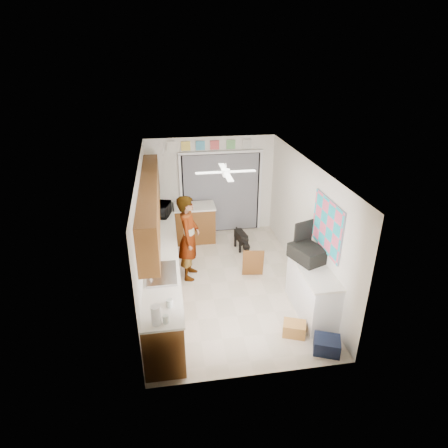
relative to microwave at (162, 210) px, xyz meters
name	(u,v)px	position (x,y,z in m)	size (l,w,h in m)	color
floor	(227,282)	(1.27, -1.52, -1.09)	(5.00, 5.00, 0.00)	beige
ceiling	(227,166)	(1.27, -1.52, 1.41)	(5.00, 5.00, 0.00)	white
wall_back	(211,186)	(1.27, 0.98, 0.16)	(3.20, 3.20, 0.00)	white
wall_front	(258,307)	(1.27, -4.02, 0.16)	(3.20, 3.20, 0.00)	white
wall_left	(144,234)	(-0.33, -1.52, 0.16)	(5.00, 5.00, 0.00)	white
wall_right	(306,223)	(2.87, -1.52, 0.16)	(5.00, 5.00, 0.00)	white
left_base_cabinets	(163,269)	(-0.03, -1.52, -0.64)	(0.60, 4.80, 0.90)	brown
left_countertop	(162,248)	(-0.02, -1.52, -0.17)	(0.62, 4.80, 0.04)	white
upper_cabinets	(150,202)	(-0.17, -1.32, 0.71)	(0.32, 4.00, 0.80)	brown
sink_basin	(162,274)	(-0.02, -2.52, -0.13)	(0.50, 0.76, 0.06)	silver
faucet	(150,270)	(-0.21, -2.52, -0.04)	(0.03, 0.03, 0.22)	silver
peninsula_base	(194,224)	(0.77, 0.48, -0.64)	(1.00, 0.60, 0.90)	brown
peninsula_top	(194,207)	(0.77, 0.48, -0.17)	(1.04, 0.64, 0.04)	white
back_opening_recess	(221,193)	(1.52, 0.95, -0.04)	(2.00, 0.06, 2.10)	black
curtain_panel	(221,194)	(1.52, 0.91, -0.04)	(1.90, 0.03, 2.05)	gray
door_trim_left	(181,196)	(0.50, 0.92, -0.04)	(0.06, 0.04, 2.10)	white
door_trim_right	(260,191)	(2.54, 0.92, -0.04)	(0.06, 0.04, 2.10)	white
door_trim_head	(221,152)	(1.52, 0.92, 1.03)	(2.10, 0.04, 0.06)	white
header_frame_0	(186,146)	(0.67, 0.95, 1.21)	(0.22, 0.02, 0.22)	#ECCF4E
header_frame_1	(200,146)	(1.02, 0.95, 1.21)	(0.22, 0.02, 0.22)	#479EBF
header_frame_2	(215,145)	(1.37, 0.95, 1.21)	(0.22, 0.02, 0.22)	#D24F4F
header_frame_3	(231,144)	(1.77, 0.95, 1.21)	(0.22, 0.02, 0.22)	#65AA61
header_frame_4	(247,144)	(2.17, 0.95, 1.21)	(0.22, 0.02, 0.22)	beige
route66_sign	(171,147)	(0.32, 0.95, 1.21)	(0.22, 0.02, 0.26)	silver
right_counter_base	(312,291)	(2.62, -2.72, -0.64)	(0.50, 1.40, 0.90)	white
right_counter_top	(314,269)	(2.61, -2.72, -0.17)	(0.54, 1.44, 0.04)	white
abstract_painting	(327,226)	(2.85, -2.52, 0.56)	(0.03, 1.15, 0.95)	#EB5677
ceiling_fan	(226,172)	(1.27, -1.32, 1.23)	(1.14, 1.14, 0.24)	white
microwave	(162,210)	(0.00, 0.00, 0.00)	(0.53, 0.36, 0.29)	black
soap_bottle	(152,240)	(-0.19, -1.51, 0.01)	(0.12, 0.12, 0.32)	silver
cup	(170,302)	(0.09, -3.36, -0.10)	(0.11, 0.11, 0.08)	white
jar_a	(169,303)	(0.08, -3.42, -0.09)	(0.09, 0.09, 0.12)	silver
jar_b	(166,319)	(0.02, -3.77, -0.08)	(0.08, 0.08, 0.12)	silver
paper_towel_roll	(156,315)	(-0.10, -3.77, 0.00)	(0.14, 0.14, 0.30)	white
suitcase	(308,253)	(2.59, -2.43, -0.01)	(0.46, 0.62, 0.26)	black
suitcase_rim	(307,259)	(2.59, -2.43, -0.12)	(0.44, 0.58, 0.02)	yellow
suitcase_lid	(303,234)	(2.59, -2.14, 0.24)	(0.42, 0.03, 0.50)	black
cardboard_box	(294,329)	(2.13, -3.27, -0.97)	(0.38, 0.28, 0.23)	#BB843A
navy_crate	(327,345)	(2.52, -3.72, -0.96)	(0.41, 0.34, 0.25)	#151D35
cabinet_door_panel	(253,263)	(1.84, -1.41, -0.75)	(0.44, 0.03, 0.67)	brown
man	(189,238)	(0.53, -1.17, -0.17)	(0.67, 0.44, 1.83)	white
dog	(241,240)	(1.83, -0.17, -0.83)	(0.28, 0.64, 0.50)	black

